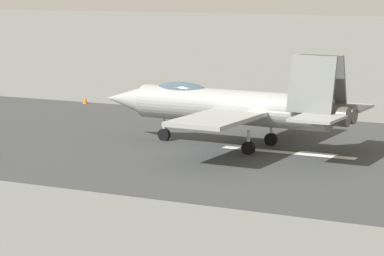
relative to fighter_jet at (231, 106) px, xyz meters
The scene contains 5 objects.
ground_plane 3.83m from the fighter_jet, behind, with size 400.00×400.00×0.00m, color slate.
runway_strip 3.84m from the fighter_jet, behind, with size 240.00×26.00×0.02m.
fighter_jet is the anchor object (origin of this frame).
marker_cone_mid 13.04m from the fighter_jet, 70.39° to the right, with size 0.44×0.44×0.55m, color orange.
marker_cone_far 21.90m from the fighter_jet, 33.75° to the right, with size 0.44×0.44×0.55m, color orange.
Camera 1 is at (-18.11, 47.29, 9.71)m, focal length 83.72 mm.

